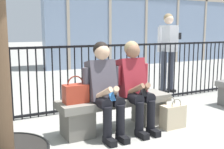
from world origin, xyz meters
TOP-DOWN VIEW (x-y plane):
  - ground_plane at (0.00, 0.00)m, footprint 60.00×60.00m
  - stone_bench at (0.00, 0.00)m, footprint 1.60×0.44m
  - seated_person_with_phone at (-0.23, -0.13)m, footprint 0.52×0.66m
  - seated_person_companion at (0.23, -0.13)m, footprint 0.52×0.66m
  - handbag_on_bench at (-0.58, -0.01)m, footprint 0.30×0.17m
  - shopping_bag at (0.73, -0.34)m, footprint 0.34×0.18m
  - bystander_at_railing at (2.13, 1.49)m, footprint 0.55×0.39m
  - plaza_railing at (-0.00, 1.04)m, footprint 9.91×0.04m

SIDE VIEW (x-z plane):
  - ground_plane at x=0.00m, z-range 0.00..0.00m
  - shopping_bag at x=0.73m, z-range -0.05..0.38m
  - stone_bench at x=0.00m, z-range 0.05..0.50m
  - plaza_railing at x=0.00m, z-range 0.01..1.12m
  - handbag_on_bench at x=-0.58m, z-range 0.40..0.75m
  - seated_person_with_phone at x=-0.23m, z-range 0.04..1.26m
  - seated_person_companion at x=0.23m, z-range 0.04..1.26m
  - bystander_at_railing at x=2.13m, z-range 0.15..1.86m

